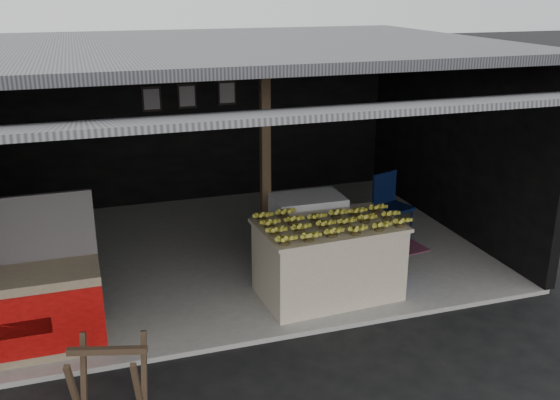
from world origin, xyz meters
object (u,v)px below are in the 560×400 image
object	(u,v)px
banana_table	(328,259)
water_barrel	(392,259)
neighbor_stall	(25,308)
white_crate	(307,233)
plastic_chair	(389,200)
sawhorse	(109,372)

from	to	relation	value
banana_table	water_barrel	xyz separation A→B (m)	(0.97, 0.15, -0.20)
neighbor_stall	white_crate	bearing A→B (deg)	15.20
banana_table	neighbor_stall	distance (m)	3.48
white_crate	plastic_chair	distance (m)	1.73
plastic_chair	neighbor_stall	bearing A→B (deg)	179.36
banana_table	neighbor_stall	world-z (taller)	neighbor_stall
white_crate	neighbor_stall	bearing A→B (deg)	-164.03
white_crate	neighbor_stall	world-z (taller)	neighbor_stall
plastic_chair	sawhorse	bearing A→B (deg)	-164.55
banana_table	white_crate	size ratio (longest dim) A/B	1.71
neighbor_stall	plastic_chair	world-z (taller)	neighbor_stall
white_crate	sawhorse	world-z (taller)	white_crate
banana_table	sawhorse	world-z (taller)	banana_table
neighbor_stall	water_barrel	bearing A→B (deg)	3.77
sawhorse	plastic_chair	size ratio (longest dim) A/B	0.75
white_crate	neighbor_stall	size ratio (longest dim) A/B	0.64
water_barrel	banana_table	bearing A→B (deg)	-171.18
banana_table	plastic_chair	bearing A→B (deg)	40.00
neighbor_stall	plastic_chair	xyz separation A→B (m)	(5.07, 1.68, 0.10)
sawhorse	water_barrel	bearing A→B (deg)	38.71
banana_table	neighbor_stall	size ratio (longest dim) A/B	1.10
banana_table	plastic_chair	world-z (taller)	plastic_chair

